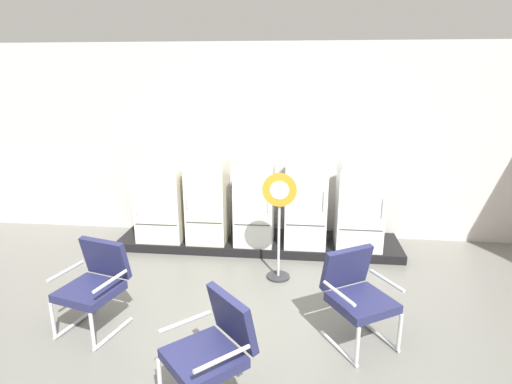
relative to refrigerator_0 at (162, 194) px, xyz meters
name	(u,v)px	position (x,y,z in m)	size (l,w,h in m)	color
ground	(225,376)	(1.54, -2.93, -0.90)	(12.00, 10.00, 0.05)	slate
back_wall	(262,142)	(1.54, 0.73, 0.75)	(11.76, 0.12, 3.21)	silver
display_plinth	(258,242)	(1.54, 0.10, -0.81)	(4.51, 0.95, 0.13)	black
refrigerator_0	(162,194)	(0.00, 0.00, 0.00)	(0.72, 0.71, 1.42)	silver
refrigerator_1	(208,190)	(0.75, -0.01, 0.09)	(0.61, 0.68, 1.56)	silver
refrigerator_2	(254,193)	(1.50, -0.04, 0.08)	(0.59, 0.63, 1.53)	white
refrigerator_3	(306,190)	(2.30, -0.01, 0.13)	(0.62, 0.69, 1.63)	white
refrigerator_4	(360,196)	(3.11, -0.03, 0.07)	(0.68, 0.65, 1.53)	white
armchair_left	(95,281)	(0.00, -2.30, -0.32)	(0.75, 0.80, 0.98)	silver
armchair_right	(357,292)	(2.82, -2.23, -0.32)	(0.84, 0.87, 0.98)	silver
armchair_center	(213,346)	(1.51, -3.26, -0.32)	(0.88, 0.88, 0.98)	silver
sign_stand	(279,228)	(1.93, -0.96, -0.14)	(0.45, 0.32, 1.50)	#2D2D30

